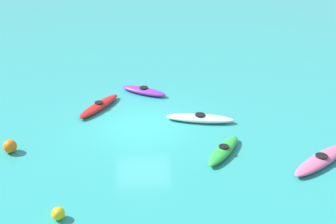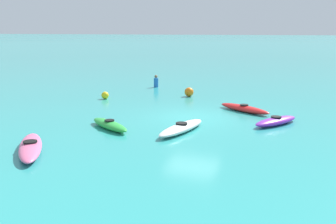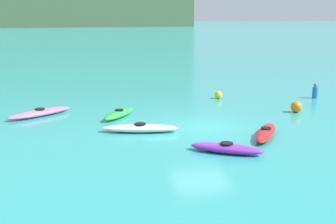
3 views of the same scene
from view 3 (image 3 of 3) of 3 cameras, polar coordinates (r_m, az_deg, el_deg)
name	(u,v)px [view 3 (image 3 of 3)]	position (r m, az deg, el deg)	size (l,w,h in m)	color
ground_plane	(201,127)	(19.59, 4.18, -1.88)	(600.00, 600.00, 0.00)	teal
kayak_green	(119,114)	(21.49, -6.16, -0.21)	(2.02, 2.57, 0.37)	green
kayak_red	(266,133)	(18.39, 12.21, -2.54)	(2.19, 2.96, 0.37)	red
kayak_purple	(227,148)	(16.01, 7.38, -4.55)	(2.57, 1.98, 0.37)	purple
kayak_pink	(40,113)	(22.42, -15.79, -0.09)	(3.16, 2.62, 0.37)	pink
kayak_white	(140,128)	(18.68, -3.51, -2.04)	(3.26, 1.40, 0.37)	white
buoy_yellow	(218,95)	(26.26, 6.35, 2.16)	(0.44, 0.44, 0.44)	yellow
buoy_orange	(296,107)	(23.25, 15.83, 0.63)	(0.56, 0.56, 0.56)	orange
person_near_shore	(315,92)	(27.55, 18.00, 2.46)	(0.38, 0.38, 0.88)	blue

